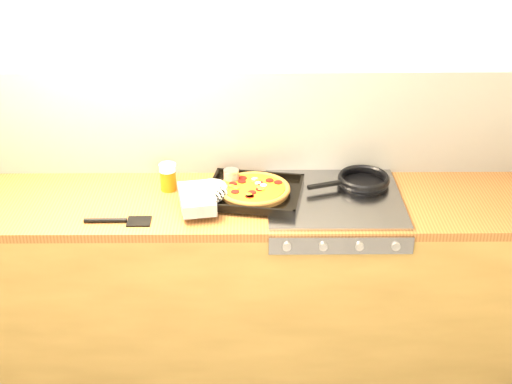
{
  "coord_description": "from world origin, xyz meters",
  "views": [
    {
      "loc": [
        0.08,
        -1.71,
        2.4
      ],
      "look_at": [
        0.1,
        1.08,
        0.95
      ],
      "focal_mm": 50.0,
      "sensor_mm": 36.0,
      "label": 1
    }
  ],
  "objects_px": {
    "pizza_on_tray": "(239,192)",
    "juice_glass": "(168,177)",
    "frying_pan": "(362,180)",
    "tomato_can": "(231,180)"
  },
  "relations": [
    {
      "from": "juice_glass",
      "to": "pizza_on_tray",
      "type": "bearing_deg",
      "value": -18.77
    },
    {
      "from": "pizza_on_tray",
      "to": "frying_pan",
      "type": "distance_m",
      "value": 0.58
    },
    {
      "from": "pizza_on_tray",
      "to": "juice_glass",
      "type": "xyz_separation_m",
      "value": [
        -0.32,
        0.11,
        0.02
      ]
    },
    {
      "from": "pizza_on_tray",
      "to": "frying_pan",
      "type": "bearing_deg",
      "value": 12.34
    },
    {
      "from": "pizza_on_tray",
      "to": "tomato_can",
      "type": "distance_m",
      "value": 0.12
    },
    {
      "from": "frying_pan",
      "to": "tomato_can",
      "type": "bearing_deg",
      "value": -178.58
    },
    {
      "from": "frying_pan",
      "to": "tomato_can",
      "type": "distance_m",
      "value": 0.6
    },
    {
      "from": "pizza_on_tray",
      "to": "juice_glass",
      "type": "height_order",
      "value": "juice_glass"
    },
    {
      "from": "pizza_on_tray",
      "to": "juice_glass",
      "type": "bearing_deg",
      "value": 161.23
    },
    {
      "from": "frying_pan",
      "to": "juice_glass",
      "type": "height_order",
      "value": "juice_glass"
    }
  ]
}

